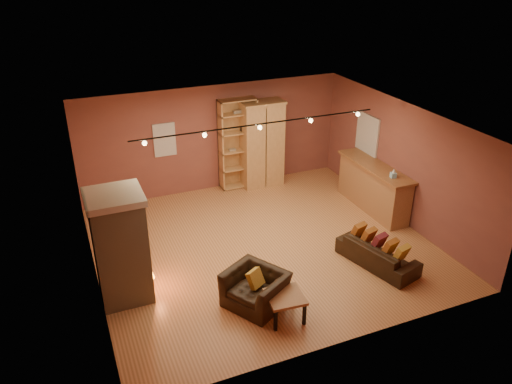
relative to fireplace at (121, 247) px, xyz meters
name	(u,v)px	position (x,y,z in m)	size (l,w,h in m)	color
floor	(263,245)	(3.04, 0.60, -1.06)	(7.00, 7.00, 0.00)	#A26339
ceiling	(264,123)	(3.04, 0.60, 1.74)	(7.00, 7.00, 0.00)	#57381B
back_wall	(214,138)	(3.04, 3.85, 0.34)	(7.00, 0.02, 2.80)	brown
left_wall	(88,220)	(-0.46, 0.60, 0.34)	(0.02, 6.50, 2.80)	brown
right_wall	(402,163)	(6.54, 0.60, 0.34)	(0.02, 6.50, 2.80)	brown
fireplace	(121,247)	(0.00, 0.00, 0.00)	(1.01, 0.98, 2.12)	tan
back_window	(165,140)	(1.74, 3.83, 0.49)	(0.56, 0.04, 0.86)	silver
bookcase	(237,143)	(3.64, 3.72, 0.18)	(1.00, 0.39, 2.44)	tan
armoire	(262,144)	(4.28, 3.55, 0.11)	(1.15, 0.65, 2.34)	tan
bar_counter	(373,187)	(6.24, 1.16, -0.47)	(0.64, 2.42, 1.16)	#A8754D
tissue_box	(393,174)	(6.19, 0.42, 0.19)	(0.13, 0.13, 0.21)	#8EC8E3
right_window	(367,134)	(6.51, 2.00, 0.59)	(0.05, 0.90, 1.00)	silver
loveseat	(378,250)	(4.91, -0.97, -0.70)	(0.94, 1.80, 0.74)	black
armchair	(255,284)	(2.12, -1.18, -0.61)	(1.10, 1.23, 0.90)	black
coffee_table	(285,299)	(2.45, -1.72, -0.65)	(0.69, 0.69, 0.48)	#975E36
track_rail	(260,126)	(3.04, 0.80, 1.63)	(5.20, 0.09, 0.13)	black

